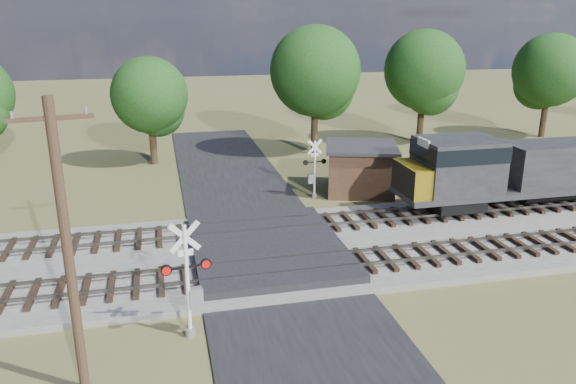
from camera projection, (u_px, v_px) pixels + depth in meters
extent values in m
plane|color=brown|center=(270.00, 259.00, 26.45)|extent=(160.00, 160.00, 0.00)
cube|color=gray|center=(457.00, 234.00, 29.02)|extent=(140.00, 10.00, 0.30)
cube|color=black|center=(270.00, 258.00, 26.43)|extent=(7.00, 60.00, 0.08)
cube|color=#262628|center=(267.00, 248.00, 26.81)|extent=(7.00, 9.00, 0.62)
cube|color=black|center=(322.00, 265.00, 24.90)|extent=(44.00, 2.60, 0.18)
cube|color=#5E5A51|center=(493.00, 251.00, 25.91)|extent=(140.00, 0.08, 0.15)
cube|color=#5E5A51|center=(476.00, 239.00, 27.24)|extent=(140.00, 0.08, 0.15)
cube|color=black|center=(296.00, 225.00, 29.54)|extent=(44.00, 2.60, 0.18)
cube|color=#5E5A51|center=(441.00, 215.00, 30.55)|extent=(140.00, 0.08, 0.15)
cube|color=#5E5A51|center=(429.00, 206.00, 31.88)|extent=(140.00, 0.08, 0.15)
cylinder|color=silver|center=(187.00, 282.00, 19.50)|extent=(0.15, 0.15, 4.25)
cylinder|color=gray|center=(190.00, 332.00, 20.10)|extent=(0.38, 0.38, 0.32)
cube|color=silver|center=(185.00, 237.00, 18.98)|extent=(1.10, 0.23, 1.11)
cube|color=silver|center=(185.00, 237.00, 18.98)|extent=(1.10, 0.23, 1.11)
cube|color=silver|center=(186.00, 253.00, 19.16)|extent=(0.53, 0.12, 0.23)
cube|color=black|center=(186.00, 267.00, 19.32)|extent=(1.69, 0.34, 0.06)
cylinder|color=red|center=(166.00, 270.00, 19.07)|extent=(0.40, 0.17, 0.38)
cylinder|color=red|center=(206.00, 264.00, 19.57)|extent=(0.40, 0.17, 0.38)
cube|color=gray|center=(196.00, 297.00, 19.79)|extent=(0.52, 0.39, 0.69)
cylinder|color=silver|center=(315.00, 170.00, 34.59)|extent=(0.13, 0.13, 3.63)
cylinder|color=gray|center=(314.00, 196.00, 35.10)|extent=(0.33, 0.33, 0.27)
cube|color=silver|center=(315.00, 147.00, 34.14)|extent=(0.95, 0.11, 0.95)
cube|color=silver|center=(315.00, 147.00, 34.14)|extent=(0.95, 0.11, 0.95)
cube|color=silver|center=(315.00, 155.00, 34.30)|extent=(0.45, 0.06, 0.20)
cube|color=black|center=(315.00, 162.00, 34.44)|extent=(1.45, 0.16, 0.05)
cylinder|color=red|center=(324.00, 161.00, 34.60)|extent=(0.33, 0.11, 0.33)
cylinder|color=red|center=(306.00, 163.00, 34.27)|extent=(0.33, 0.11, 0.33)
cube|color=gray|center=(311.00, 179.00, 34.69)|extent=(0.43, 0.30, 0.59)
cylinder|color=#372019|center=(68.00, 255.00, 15.92)|extent=(0.30, 0.30, 9.02)
cube|color=#372019|center=(50.00, 118.00, 14.72)|extent=(2.20, 0.46, 0.12)
cube|color=#45261D|center=(361.00, 170.00, 35.97)|extent=(5.11, 5.11, 2.85)
cube|color=#2A2A2C|center=(362.00, 147.00, 35.50)|extent=(5.62, 5.62, 0.20)
cylinder|color=black|center=(153.00, 138.00, 42.42)|extent=(0.56, 0.56, 4.03)
sphere|color=#113511|center=(150.00, 95.00, 41.43)|extent=(5.65, 5.65, 5.65)
cylinder|color=black|center=(314.00, 123.00, 45.40)|extent=(0.56, 0.56, 5.12)
sphere|color=#113511|center=(315.00, 71.00, 44.15)|extent=(7.17, 7.17, 7.17)
cylinder|color=black|center=(421.00, 115.00, 49.25)|extent=(0.56, 0.56, 4.90)
sphere|color=#113511|center=(424.00, 70.00, 48.05)|extent=(6.86, 6.86, 6.86)
cylinder|color=black|center=(544.00, 112.00, 51.65)|extent=(0.56, 0.56, 4.70)
sphere|color=#113511|center=(550.00, 70.00, 50.50)|extent=(6.58, 6.58, 6.58)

